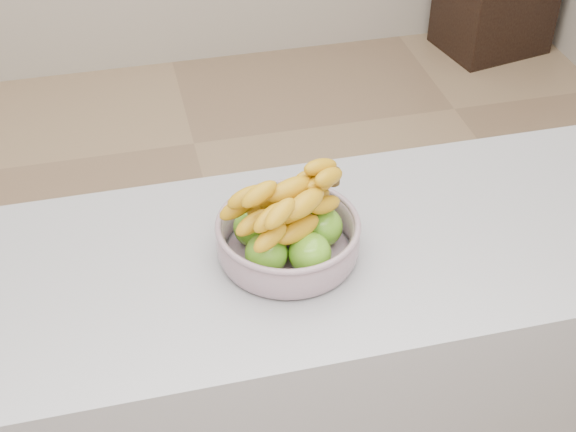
{
  "coord_description": "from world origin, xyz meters",
  "views": [
    {
      "loc": [
        -0.28,
        -1.73,
        1.99
      ],
      "look_at": [
        0.0,
        -0.55,
        1.0
      ],
      "focal_mm": 50.0,
      "sensor_mm": 36.0,
      "label": 1
    }
  ],
  "objects": [
    {
      "name": "counter",
      "position": [
        0.0,
        -0.55,
        0.45
      ],
      "size": [
        2.0,
        0.6,
        0.9
      ],
      "primitive_type": "cube",
      "color": "#A5A6AD",
      "rests_on": "ground"
    },
    {
      "name": "ground",
      "position": [
        0.0,
        0.0,
        0.0
      ],
      "size": [
        4.0,
        4.0,
        0.0
      ],
      "primitive_type": "plane",
      "color": "#9C7F5F",
      "rests_on": "ground"
    },
    {
      "name": "fruit_bowl",
      "position": [
        0.0,
        -0.55,
        0.96
      ],
      "size": [
        0.29,
        0.29,
        0.18
      ],
      "rotation": [
        0.0,
        0.0,
        0.39
      ],
      "color": "#A9BDCB",
      "rests_on": "counter"
    }
  ]
}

